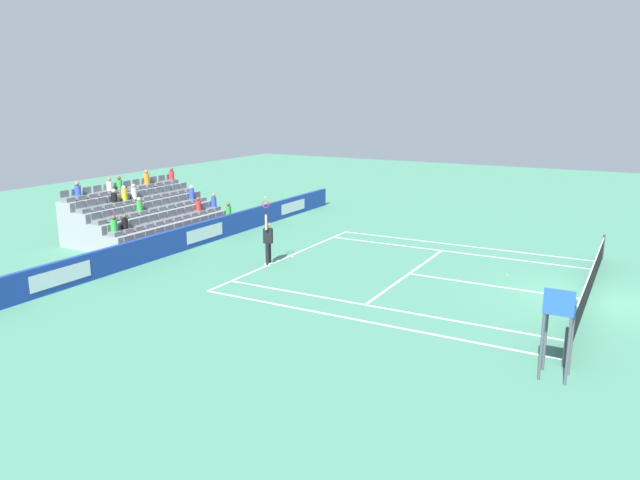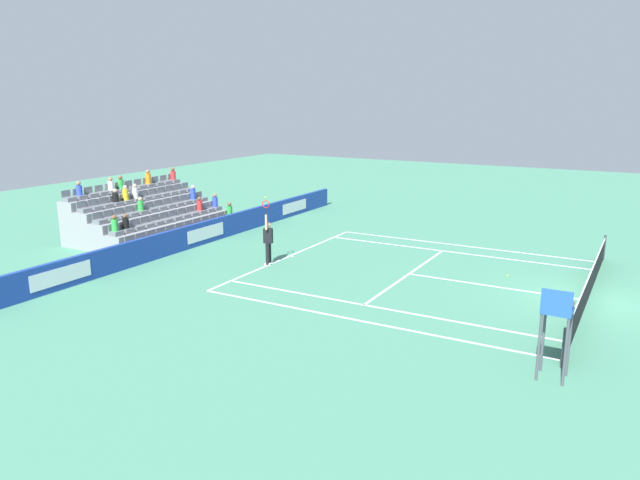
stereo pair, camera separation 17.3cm
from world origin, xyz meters
The scene contains 15 objects.
ground_plane centered at (0.00, 0.00, 0.00)m, with size 80.00×80.00×0.00m, color #47896B.
line_baseline centered at (0.00, -11.89, 0.00)m, with size 10.97×0.10×0.01m, color white.
line_service centered at (0.00, -6.40, 0.00)m, with size 8.23×0.10×0.01m, color white.
line_centre_service centered at (0.00, -3.20, 0.00)m, with size 0.10×6.40×0.01m, color white.
line_singles_sideline_left centered at (4.12, -5.95, 0.00)m, with size 0.10×11.89×0.01m, color white.
line_singles_sideline_right centered at (-4.12, -5.95, 0.00)m, with size 0.10×11.89×0.01m, color white.
line_doubles_sideline_left centered at (5.49, -5.95, 0.00)m, with size 0.10×11.89×0.01m, color white.
line_doubles_sideline_right centered at (-5.49, -5.95, 0.00)m, with size 0.10×11.89×0.01m, color white.
line_centre_mark centered at (0.00, -11.79, 0.00)m, with size 0.10×0.20×0.01m, color white.
sponsor_barrier centered at (0.00, -16.59, 0.53)m, with size 23.72×0.22×1.05m.
tennis_net centered at (0.00, 0.00, 0.49)m, with size 11.97×0.10×1.07m.
tennis_player centered at (1.52, -11.95, 0.99)m, with size 0.54×0.42×2.85m.
umpire_chair centered at (6.76, -0.15, 1.52)m, with size 0.70×0.70×2.34m.
stadium_stand centered at (0.00, -20.16, 0.82)m, with size 7.44×4.75×3.04m.
loose_tennis_ball centered at (-1.53, -2.99, 0.03)m, with size 0.07×0.07×0.07m, color #D1E533.
Camera 1 is at (21.31, 1.35, 6.69)m, focal length 33.69 mm.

